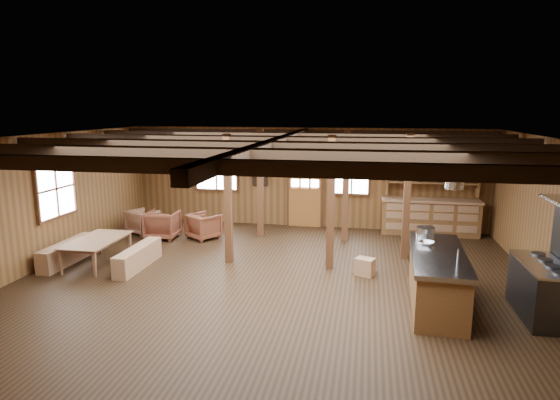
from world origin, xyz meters
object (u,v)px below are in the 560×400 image
commercial_range (550,281)px  armchair_c (143,221)px  kitchen_island (437,278)px  armchair_b (204,226)px  armchair_a (163,225)px  dining_table (99,252)px

commercial_range → armchair_c: commercial_range is taller
kitchen_island → commercial_range: (1.70, -0.18, 0.14)m
armchair_b → armchair_c: 1.82m
armchair_a → armchair_b: size_ratio=1.09×
kitchen_island → dining_table: (-6.85, 0.84, -0.19)m
dining_table → kitchen_island: bearing=-98.0°
commercial_range → dining_table: 8.62m
commercial_range → dining_table: bearing=173.3°
commercial_range → kitchen_island: bearing=174.1°
dining_table → armchair_b: (1.51, 2.41, 0.04)m
armchair_b → armchair_c: size_ratio=1.03×
kitchen_island → armchair_c: size_ratio=3.61×
commercial_range → armchair_b: (-7.04, 3.42, -0.29)m
commercial_range → armchair_c: (-8.85, 3.63, -0.30)m
dining_table → armchair_a: size_ratio=2.05×
armchair_b → commercial_range: bearing=-172.5°
kitchen_island → dining_table: kitchen_island is taller
armchair_a → armchair_b: bearing=-173.7°
kitchen_island → dining_table: size_ratio=1.56×
kitchen_island → armchair_b: kitchen_island is taller
commercial_range → armchair_b: bearing=154.1°
armchair_c → commercial_range: bearing=-179.2°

